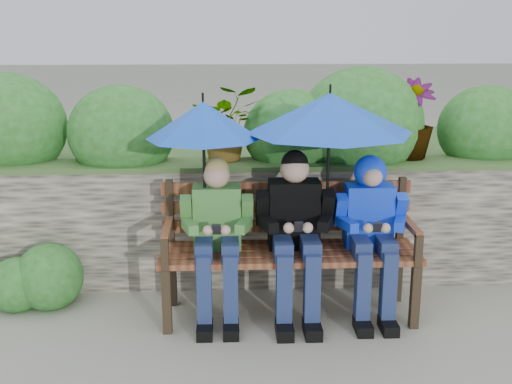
{
  "coord_description": "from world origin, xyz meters",
  "views": [
    {
      "loc": [
        -0.2,
        -4.33,
        2.13
      ],
      "look_at": [
        0.0,
        0.1,
        0.95
      ],
      "focal_mm": 45.0,
      "sensor_mm": 36.0,
      "label": 1
    }
  ],
  "objects_px": {
    "umbrella_right": "(330,113)",
    "boy_middle": "(295,228)",
    "boy_left": "(217,231)",
    "umbrella_left": "(203,120)",
    "park_bench": "(288,240)",
    "boy_right": "(371,223)"
  },
  "relations": [
    {
      "from": "boy_middle",
      "to": "umbrella_left",
      "type": "relative_size",
      "value": 1.34
    },
    {
      "from": "park_bench",
      "to": "boy_right",
      "type": "distance_m",
      "value": 0.62
    },
    {
      "from": "park_bench",
      "to": "umbrella_left",
      "type": "height_order",
      "value": "umbrella_left"
    },
    {
      "from": "umbrella_right",
      "to": "umbrella_left",
      "type": "bearing_deg",
      "value": -179.56
    },
    {
      "from": "boy_middle",
      "to": "umbrella_left",
      "type": "height_order",
      "value": "umbrella_left"
    },
    {
      "from": "boy_right",
      "to": "umbrella_left",
      "type": "relative_size",
      "value": 1.29
    },
    {
      "from": "park_bench",
      "to": "umbrella_right",
      "type": "height_order",
      "value": "umbrella_right"
    },
    {
      "from": "boy_left",
      "to": "umbrella_right",
      "type": "distance_m",
      "value": 1.16
    },
    {
      "from": "umbrella_left",
      "to": "umbrella_right",
      "type": "xyz_separation_m",
      "value": [
        0.89,
        0.01,
        0.04
      ]
    },
    {
      "from": "boy_middle",
      "to": "umbrella_right",
      "type": "relative_size",
      "value": 1.04
    },
    {
      "from": "park_bench",
      "to": "boy_right",
      "type": "height_order",
      "value": "boy_right"
    },
    {
      "from": "park_bench",
      "to": "boy_middle",
      "type": "relative_size",
      "value": 1.52
    },
    {
      "from": "umbrella_right",
      "to": "boy_middle",
      "type": "bearing_deg",
      "value": -162.2
    },
    {
      "from": "park_bench",
      "to": "boy_left",
      "type": "xyz_separation_m",
      "value": [
        -0.52,
        -0.09,
        0.11
      ]
    },
    {
      "from": "umbrella_left",
      "to": "umbrella_right",
      "type": "bearing_deg",
      "value": 0.44
    },
    {
      "from": "boy_left",
      "to": "boy_middle",
      "type": "bearing_deg",
      "value": -0.49
    },
    {
      "from": "park_bench",
      "to": "boy_middle",
      "type": "distance_m",
      "value": 0.17
    },
    {
      "from": "umbrella_left",
      "to": "boy_left",
      "type": "bearing_deg",
      "value": -37.25
    },
    {
      "from": "boy_left",
      "to": "umbrella_left",
      "type": "bearing_deg",
      "value": 142.75
    },
    {
      "from": "boy_left",
      "to": "boy_right",
      "type": "height_order",
      "value": "same"
    },
    {
      "from": "boy_middle",
      "to": "boy_right",
      "type": "distance_m",
      "value": 0.55
    },
    {
      "from": "boy_right",
      "to": "umbrella_left",
      "type": "bearing_deg",
      "value": 177.56
    }
  ]
}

